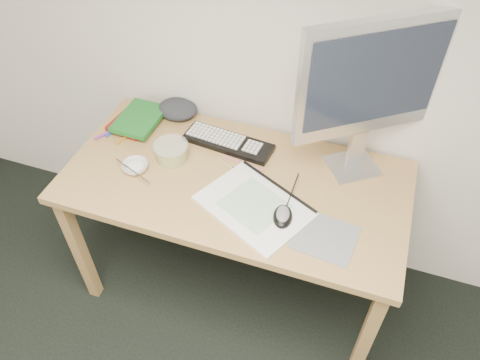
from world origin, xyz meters
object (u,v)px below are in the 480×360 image
Objects in this scene: monitor at (372,83)px; keyboard at (228,143)px; desk at (235,193)px; rice_bowl at (135,167)px; sketchpad at (254,206)px.

keyboard is at bearing 148.04° from monitor.
desk is 0.43m from rice_bowl.
keyboard is at bearing 41.41° from rice_bowl.
sketchpad is 0.38m from keyboard.
keyboard is (-0.22, 0.31, 0.01)m from sketchpad.
sketchpad is 0.61× the size of monitor.
rice_bowl is (-0.53, 0.03, 0.01)m from sketchpad.
rice_bowl reaches higher than desk.
monitor is at bearing 73.86° from sketchpad.
sketchpad reaches higher than desk.
monitor is (0.54, 0.04, 0.40)m from keyboard.
monitor reaches higher than rice_bowl.
rice_bowl is at bearing -157.26° from sketchpad.
monitor is 0.99m from rice_bowl.
monitor is at bearing 20.20° from rice_bowl.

